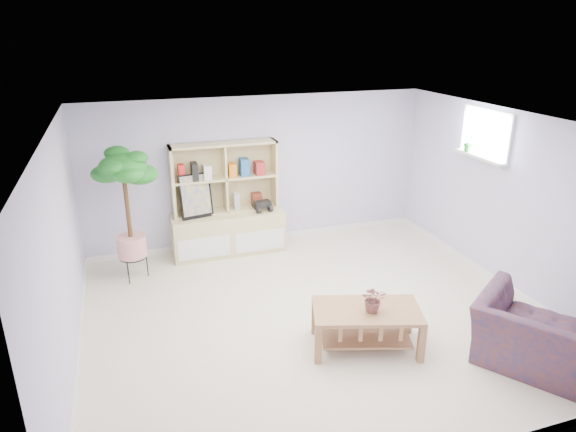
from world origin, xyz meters
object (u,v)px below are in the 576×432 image
object	(u,v)px
coffee_table	(366,328)
floor_tree	(128,216)
storage_unit	(227,200)
armchair	(537,330)

from	to	relation	value
coffee_table	floor_tree	size ratio (longest dim) A/B	0.62
coffee_table	floor_tree	xyz separation A→B (m)	(-2.37, 2.55, 0.71)
storage_unit	floor_tree	world-z (taller)	floor_tree
coffee_table	armchair	size ratio (longest dim) A/B	1.01
armchair	coffee_table	bearing A→B (deg)	26.15
storage_unit	floor_tree	xyz separation A→B (m)	(-1.47, -0.47, 0.07)
storage_unit	floor_tree	size ratio (longest dim) A/B	0.92
storage_unit	floor_tree	distance (m)	1.55
coffee_table	floor_tree	distance (m)	3.55
storage_unit	coffee_table	distance (m)	3.21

